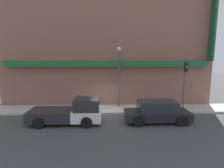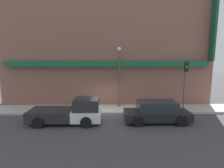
% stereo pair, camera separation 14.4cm
% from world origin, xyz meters
% --- Properties ---
extents(ground_plane, '(80.00, 80.00, 0.00)m').
position_xyz_m(ground_plane, '(0.00, 0.00, 0.00)').
color(ground_plane, '#424244').
extents(sidewalk, '(36.00, 2.48, 0.17)m').
position_xyz_m(sidewalk, '(0.00, 1.24, 0.09)').
color(sidewalk, '#B7B2A8').
rests_on(sidewalk, ground).
extents(building, '(19.80, 3.80, 11.87)m').
position_xyz_m(building, '(0.01, 3.96, 5.92)').
color(building, brown).
rests_on(building, ground).
extents(pickup_truck, '(5.04, 2.18, 1.77)m').
position_xyz_m(pickup_truck, '(-2.55, -1.67, 0.78)').
color(pickup_truck, white).
rests_on(pickup_truck, ground).
extents(parked_car, '(4.64, 1.99, 1.53)m').
position_xyz_m(parked_car, '(3.59, -1.67, 0.75)').
color(parked_car, black).
rests_on(parked_car, ground).
extents(fire_hydrant, '(0.19, 0.19, 0.58)m').
position_xyz_m(fire_hydrant, '(-1.45, 0.69, 0.46)').
color(fire_hydrant, red).
rests_on(fire_hydrant, sidewalk).
extents(street_lamp, '(0.36, 0.36, 5.35)m').
position_xyz_m(street_lamp, '(1.08, 1.79, 3.53)').
color(street_lamp, '#4C4C4C').
rests_on(street_lamp, sidewalk).
extents(traffic_light, '(0.28, 0.42, 4.08)m').
position_xyz_m(traffic_light, '(6.37, 0.30, 2.95)').
color(traffic_light, '#4C4C4C').
rests_on(traffic_light, sidewalk).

